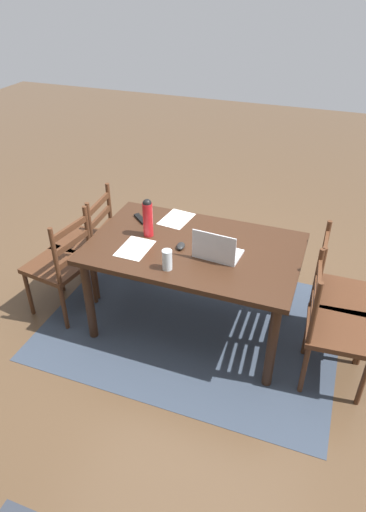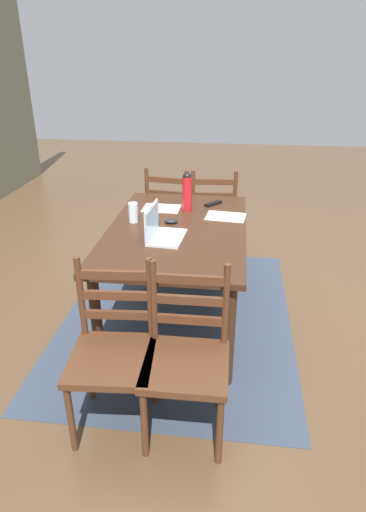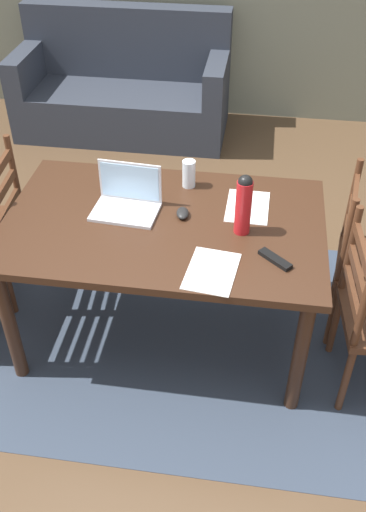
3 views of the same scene
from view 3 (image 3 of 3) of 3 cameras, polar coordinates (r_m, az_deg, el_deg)
The scene contains 11 objects.
ground_plane at distance 3.30m, azimuth -1.66°, elevation -7.35°, with size 14.00×14.00×0.00m, color brown.
area_rug at distance 3.30m, azimuth -1.66°, elevation -7.31°, with size 2.33×1.76×0.01m, color #333D4C.
dining_table at distance 2.85m, azimuth -1.91°, elevation 1.98°, with size 1.56×0.98×0.76m.
couch at distance 5.27m, azimuth -5.86°, elevation 16.13°, with size 1.80×0.80×1.00m.
laptop at distance 2.87m, azimuth -5.54°, elevation 5.72°, with size 0.34×0.25×0.23m.
water_bottle at distance 2.65m, azimuth 6.04°, elevation 5.22°, with size 0.08×0.08×0.31m.
drinking_glass at distance 3.03m, azimuth 0.58°, elevation 8.17°, with size 0.07×0.07×0.15m, color silver.
computer_mouse at distance 2.82m, azimuth -0.04°, elevation 4.28°, with size 0.06×0.10×0.03m, color black.
tv_remote at distance 2.58m, azimuth 9.13°, elevation -0.32°, with size 0.04×0.17×0.02m, color black.
paper_stack_left at distance 2.92m, azimuth 6.43°, elevation 4.89°, with size 0.21×0.30×0.00m, color white.
paper_stack_right at distance 2.50m, azimuth 2.87°, elevation -1.50°, with size 0.21×0.30×0.00m, color white.
Camera 3 is at (0.42, -2.24, 2.39)m, focal length 40.28 mm.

